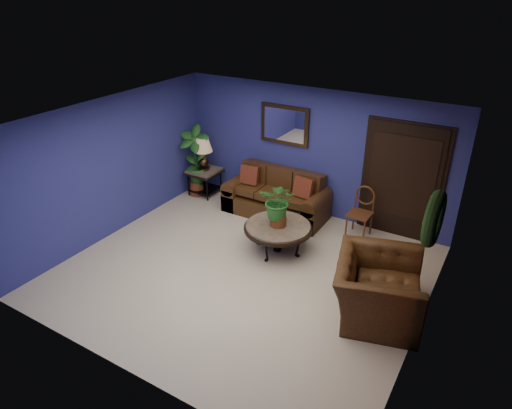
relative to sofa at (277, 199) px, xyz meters
The scene contains 18 objects.
floor 2.16m from the sofa, 76.15° to the right, with size 5.50×5.50×0.00m, color beige.
wall_back 1.16m from the sofa, 39.55° to the left, with size 5.50×0.04×2.50m, color navy.
wall_left 3.20m from the sofa, 137.13° to the right, with size 0.04×5.00×2.50m, color navy.
wall_right_brick 3.98m from the sofa, 32.49° to the right, with size 0.04×5.00×2.50m, color maroon.
ceiling 3.07m from the sofa, 76.15° to the right, with size 5.50×5.00×0.02m, color white.
crown_molding 4.39m from the sofa, 32.73° to the right, with size 0.03×5.00×0.14m, color white.
wall_mirror 1.47m from the sofa, 102.94° to the left, with size 1.02×0.06×0.77m, color #432E18.
closet_door 2.41m from the sofa, ahead, with size 1.44×0.06×2.18m, color black.
wreath 4.04m from the sofa, 32.34° to the right, with size 0.72×0.72×0.16m, color black.
sofa is the anchor object (origin of this frame).
coffee_table 1.42m from the sofa, 61.27° to the right, with size 1.17×1.17×0.50m.
end_table 1.79m from the sofa, behind, with size 0.63×0.63×0.58m.
table_lamp 1.92m from the sofa, behind, with size 0.40×0.40×0.67m.
side_chair 1.73m from the sofa, ahead, with size 0.42×0.42×0.94m.
armchair 3.33m from the sofa, 36.90° to the right, with size 1.33×1.16×0.86m, color #472B14.
coffee_plant 1.55m from the sofa, 61.27° to the right, with size 0.69×0.63×0.79m.
floor_plant 3.13m from the sofa, 23.93° to the right, with size 0.36×0.31×0.75m.
tall_plant 2.01m from the sofa, behind, with size 0.78×0.62×1.54m.
Camera 1 is at (3.32, -5.17, 4.31)m, focal length 32.00 mm.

